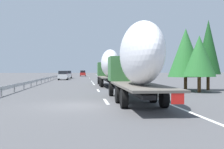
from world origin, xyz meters
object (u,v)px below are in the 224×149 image
object	(u,v)px
car_white_van	(63,75)
car_blue_sedan	(83,73)
car_silver_hatch	(68,74)
road_sign	(114,69)
truck_lead	(109,66)
truck_trailing	(137,60)
car_red_compact	(83,73)

from	to	relation	value
car_white_van	car_blue_sedan	xyz separation A→B (m)	(51.60, -3.79, -0.02)
car_silver_hatch	road_sign	xyz separation A→B (m)	(-8.96, -10.16, 1.28)
truck_lead	car_silver_hatch	distance (m)	33.25
truck_trailing	road_sign	distance (m)	42.04
truck_lead	truck_trailing	xyz separation A→B (m)	(-18.43, 0.00, 0.14)
car_silver_hatch	car_white_van	size ratio (longest dim) A/B	1.06
car_silver_hatch	car_white_van	world-z (taller)	car_white_van
car_white_van	car_silver_hatch	bearing A→B (deg)	-1.96
car_blue_sedan	road_sign	size ratio (longest dim) A/B	1.28
truck_lead	road_sign	world-z (taller)	truck_lead
car_silver_hatch	car_blue_sedan	world-z (taller)	car_silver_hatch
car_red_compact	road_sign	world-z (taller)	road_sign
truck_trailing	car_silver_hatch	size ratio (longest dim) A/B	2.77
road_sign	car_blue_sedan	bearing A→B (deg)	7.62
car_white_van	car_red_compact	size ratio (longest dim) A/B	1.09
car_red_compact	road_sign	size ratio (longest dim) A/B	1.27
car_red_compact	road_sign	bearing A→B (deg)	-167.05
car_white_van	car_red_compact	xyz separation A→B (m)	(30.00, -3.93, -0.01)
car_red_compact	truck_lead	bearing A→B (deg)	-176.17
car_blue_sedan	road_sign	xyz separation A→B (m)	(-50.24, -6.72, 1.29)
car_white_van	road_sign	world-z (taller)	road_sign
truck_lead	truck_trailing	size ratio (longest dim) A/B	0.98
car_silver_hatch	car_blue_sedan	size ratio (longest dim) A/B	1.15
truck_lead	car_blue_sedan	distance (m)	73.84
road_sign	car_white_van	bearing A→B (deg)	97.33
truck_lead	car_blue_sedan	world-z (taller)	truck_lead
car_silver_hatch	truck_trailing	bearing A→B (deg)	-172.10
truck_trailing	car_blue_sedan	xyz separation A→B (m)	(92.17, 3.62, -1.77)
truck_lead	car_silver_hatch	bearing A→B (deg)	12.28
car_blue_sedan	road_sign	world-z (taller)	road_sign
car_red_compact	car_blue_sedan	xyz separation A→B (m)	(21.59, 0.14, -0.01)
truck_lead	car_silver_hatch	world-z (taller)	truck_lead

